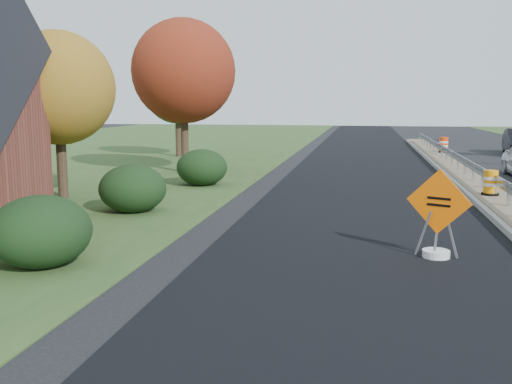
# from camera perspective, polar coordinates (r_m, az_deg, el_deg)

# --- Properties ---
(milled_overlay) EXTENTS (7.20, 120.00, 0.01)m
(milled_overlay) POSITION_cam_1_polar(r_m,az_deg,el_deg) (26.73, 10.79, 1.48)
(milled_overlay) COLOR black
(milled_overlay) RESTS_ON ground
(median) EXTENTS (1.60, 55.00, 0.23)m
(median) POSITION_cam_1_polar(r_m,az_deg,el_deg) (25.13, 20.87, 0.83)
(median) COLOR gray
(median) RESTS_ON ground
(guardrail) EXTENTS (0.10, 46.15, 0.72)m
(guardrail) POSITION_cam_1_polar(r_m,az_deg,el_deg) (26.03, 20.56, 2.48)
(guardrail) COLOR silver
(guardrail) RESTS_ON median
(hedge_south) EXTENTS (2.09, 2.09, 1.52)m
(hedge_south) POSITION_cam_1_polar(r_m,az_deg,el_deg) (12.66, -20.72, -3.67)
(hedge_south) COLOR black
(hedge_south) RESTS_ON ground
(hedge_mid) EXTENTS (2.09, 2.09, 1.52)m
(hedge_mid) POSITION_cam_1_polar(r_m,az_deg,el_deg) (18.14, -12.22, 0.37)
(hedge_mid) COLOR black
(hedge_mid) RESTS_ON ground
(hedge_north) EXTENTS (2.09, 2.09, 1.52)m
(hedge_north) POSITION_cam_1_polar(r_m,az_deg,el_deg) (23.59, -5.43, 2.47)
(hedge_north) COLOR black
(hedge_north) RESTS_ON ground
(tree_near_yellow) EXTENTS (3.96, 3.96, 5.88)m
(tree_near_yellow) POSITION_cam_1_polar(r_m,az_deg,el_deg) (21.31, -19.20, 9.76)
(tree_near_yellow) COLOR #473523
(tree_near_yellow) RESTS_ON ground
(tree_near_red) EXTENTS (4.95, 4.95, 7.35)m
(tree_near_red) POSITION_cam_1_polar(r_m,az_deg,el_deg) (27.89, -7.26, 11.88)
(tree_near_red) COLOR #473523
(tree_near_red) RESTS_ON ground
(tree_near_back) EXTENTS (4.29, 4.29, 6.37)m
(tree_near_back) POSITION_cam_1_polar(r_m,az_deg,el_deg) (36.40, -7.87, 10.13)
(tree_near_back) COLOR #473523
(tree_near_back) RESTS_ON ground
(caution_sign) EXTENTS (1.32, 0.63, 1.98)m
(caution_sign) POSITION_cam_1_polar(r_m,az_deg,el_deg) (13.18, 17.64, -4.17)
(caution_sign) COLOR white
(caution_sign) RESTS_ON ground
(barrel_median_mid) EXTENTS (0.59, 0.59, 0.86)m
(barrel_median_mid) POSITION_cam_1_polar(r_m,az_deg,el_deg) (21.28, 22.42, 0.82)
(barrel_median_mid) COLOR black
(barrel_median_mid) RESTS_ON median
(barrel_median_far) EXTENTS (0.67, 0.67, 0.99)m
(barrel_median_far) POSITION_cam_1_polar(r_m,az_deg,el_deg) (38.50, 18.25, 4.47)
(barrel_median_far) COLOR black
(barrel_median_far) RESTS_ON median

